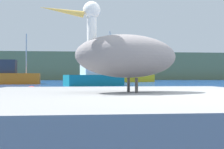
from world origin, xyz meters
name	(u,v)px	position (x,y,z in m)	size (l,w,h in m)	color
hillside_backdrop	(92,67)	(0.00, 66.92, 3.11)	(140.00, 16.25, 6.22)	#6B7A51
pier_dock	(128,127)	(-1.06, 0.45, 0.34)	(3.16, 3.11, 0.69)	gray
pelican	(126,55)	(-1.08, 0.45, 1.05)	(1.40, 0.79, 0.86)	slate
fishing_boat_teal	(94,77)	(-0.75, 22.46, 0.77)	(5.46, 3.52, 4.93)	teal
fishing_boat_orange	(6,76)	(-9.93, 28.08, 0.83)	(7.26, 2.80, 5.39)	orange
fishing_boat_yellow	(128,76)	(4.62, 37.68, 0.82)	(7.59, 5.38, 4.49)	yellow
mooring_buoy	(32,95)	(-3.15, 6.56, 0.27)	(0.53, 0.53, 0.53)	red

